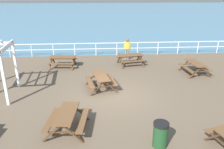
{
  "coord_description": "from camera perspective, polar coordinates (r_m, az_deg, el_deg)",
  "views": [
    {
      "loc": [
        -0.89,
        -10.63,
        5.19
      ],
      "look_at": [
        -0.03,
        0.95,
        0.8
      ],
      "focal_mm": 35.85,
      "sensor_mm": 36.0,
      "label": 1
    }
  ],
  "objects": [
    {
      "name": "ground_plane",
      "position": [
        11.9,
        0.5,
        -5.67
      ],
      "size": [
        30.0,
        24.0,
        0.2
      ],
      "primitive_type": "cube",
      "color": "brown"
    },
    {
      "name": "visitor",
      "position": [
        17.72,
        3.9,
        6.81
      ],
      "size": [
        0.48,
        0.35,
        1.66
      ],
      "rotation": [
        0.0,
        0.0,
        4.24
      ],
      "color": "slate",
      "rests_on": "ground"
    },
    {
      "name": "picnic_table_seaward",
      "position": [
        16.34,
        -12.49,
        3.84
      ],
      "size": [
        1.94,
        1.7,
        0.8
      ],
      "rotation": [
        0.0,
        0.0,
        -0.1
      ],
      "color": "brown",
      "rests_on": "ground"
    },
    {
      "name": "distant_shoreline",
      "position": [
        106.51,
        -3.92,
        17.87
      ],
      "size": [
        142.0,
        6.0,
        1.8
      ],
      "primitive_type": "cube",
      "color": "#4C4C47",
      "rests_on": "ground"
    },
    {
      "name": "seaward_railing",
      "position": [
        18.93,
        -1.42,
        7.12
      ],
      "size": [
        23.07,
        0.07,
        1.08
      ],
      "color": "white",
      "rests_on": "ground"
    },
    {
      "name": "picnic_table_far_right",
      "position": [
        12.43,
        -2.81,
        -1.06
      ],
      "size": [
        1.83,
        2.06,
        0.8
      ],
      "rotation": [
        0.0,
        0.0,
        1.77
      ],
      "color": "brown",
      "rests_on": "ground"
    },
    {
      "name": "picnic_table_mid_centre",
      "position": [
        15.62,
        20.44,
        2.22
      ],
      "size": [
        1.67,
        1.91,
        0.8
      ],
      "rotation": [
        0.0,
        0.0,
        1.65
      ],
      "color": "brown",
      "rests_on": "ground"
    },
    {
      "name": "picnic_table_corner",
      "position": [
        16.5,
        4.73,
        4.43
      ],
      "size": [
        2.04,
        1.81,
        0.8
      ],
      "rotation": [
        0.0,
        0.0,
        0.18
      ],
      "color": "brown",
      "rests_on": "ground"
    },
    {
      "name": "picnic_table_near_left",
      "position": [
        9.0,
        -11.46,
        -10.52
      ],
      "size": [
        1.72,
        1.96,
        0.8
      ],
      "rotation": [
        0.0,
        0.0,
        1.46
      ],
      "color": "brown",
      "rests_on": "ground"
    },
    {
      "name": "sea_band",
      "position": [
        63.59,
        -3.54,
        15.99
      ],
      "size": [
        142.0,
        90.0,
        0.01
      ],
      "primitive_type": "cube",
      "color": "teal",
      "rests_on": "ground"
    },
    {
      "name": "litter_bin",
      "position": [
        8.24,
        12.25,
        -14.71
      ],
      "size": [
        0.55,
        0.55,
        0.95
      ],
      "color": "#1E4723",
      "rests_on": "ground"
    }
  ]
}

